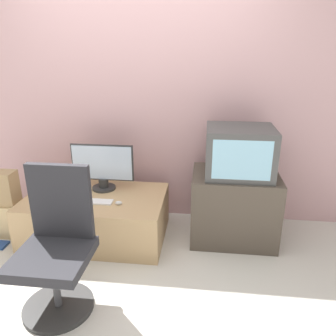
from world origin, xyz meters
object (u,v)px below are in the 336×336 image
office_chair (56,249)px  cardboard_box_lower (10,219)px  mouse (119,203)px  keyboard (94,201)px  main_monitor (103,167)px  crt_tv (239,152)px

office_chair → cardboard_box_lower: office_chair is taller
mouse → office_chair: (-0.24, -0.73, -0.01)m
keyboard → office_chair: 0.76m
office_chair → cardboard_box_lower: bearing=136.9°
mouse → cardboard_box_lower: bearing=175.6°
main_monitor → mouse: bearing=-54.6°
main_monitor → crt_tv: bearing=-2.2°
main_monitor → keyboard: size_ratio=1.79×
mouse → cardboard_box_lower: size_ratio=0.19×
main_monitor → office_chair: 1.08m
mouse → keyboard: bearing=174.1°
crt_tv → office_chair: crt_tv is taller
office_chair → cardboard_box_lower: (-0.87, 0.82, -0.27)m
keyboard → office_chair: office_chair is taller
keyboard → office_chair: bearing=-90.3°
crt_tv → mouse: bearing=-164.9°
mouse → crt_tv: 1.15m
cardboard_box_lower → main_monitor: bearing=15.5°
office_chair → cardboard_box_lower: 1.23m
main_monitor → office_chair: (-0.01, -1.06, -0.21)m
main_monitor → keyboard: main_monitor is taller
keyboard → mouse: mouse is taller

